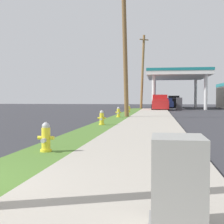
{
  "coord_description": "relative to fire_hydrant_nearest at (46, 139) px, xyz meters",
  "views": [
    {
      "loc": [
        3.5,
        -3.83,
        1.44
      ],
      "look_at": [
        0.96,
        13.43,
        0.71
      ],
      "focal_mm": 50.35,
      "sensor_mm": 36.0,
      "label": 1
    }
  ],
  "objects": [
    {
      "name": "car_navy_by_near_pump",
      "position": [
        4.09,
        43.31,
        0.28
      ],
      "size": [
        2.21,
        4.61,
        1.57
      ],
      "color": "navy",
      "rests_on": "ground"
    },
    {
      "name": "fire_hydrant_nearest",
      "position": [
        0.0,
        0.0,
        0.0
      ],
      "size": [
        0.42,
        0.38,
        0.74
      ],
      "color": "yellow",
      "rests_on": "grass_verge"
    },
    {
      "name": "fire_hydrant_third",
      "position": [
        -0.05,
        14.91,
        0.0
      ],
      "size": [
        0.42,
        0.37,
        0.74
      ],
      "color": "yellow",
      "rests_on": "grass_verge"
    },
    {
      "name": "utility_pole_midground",
      "position": [
        0.34,
        15.58,
        4.9
      ],
      "size": [
        0.99,
        1.15,
        10.29
      ],
      "color": "brown",
      "rests_on": "grass_verge"
    },
    {
      "name": "utility_cabinet",
      "position": [
        2.97,
        -4.35,
        0.11
      ],
      "size": [
        0.57,
        0.68,
        0.95
      ],
      "color": "slate",
      "rests_on": "sidewalk_slab"
    },
    {
      "name": "truck_black_on_apron",
      "position": [
        5.45,
        47.11,
        0.47
      ],
      "size": [
        2.17,
        5.42,
        1.97
      ],
      "color": "black",
      "rests_on": "ground"
    },
    {
      "name": "fire_hydrant_fourth",
      "position": [
        -0.05,
        23.09,
        0.0
      ],
      "size": [
        0.42,
        0.37,
        0.74
      ],
      "color": "yellow",
      "rests_on": "grass_verge"
    },
    {
      "name": "utility_pole_background",
      "position": [
        0.65,
        35.64,
        4.75
      ],
      "size": [
        1.22,
        0.92,
        9.99
      ],
      "color": "olive",
      "rests_on": "grass_verge"
    },
    {
      "name": "fire_hydrant_second",
      "position": [
        -0.05,
        8.13,
        0.0
      ],
      "size": [
        0.42,
        0.38,
        0.74
      ],
      "color": "yellow",
      "rests_on": "grass_verge"
    },
    {
      "name": "truck_red_at_forecourt",
      "position": [
        3.01,
        32.64,
        0.47
      ],
      "size": [
        2.19,
        5.43,
        1.97
      ],
      "color": "red",
      "rests_on": "ground"
    },
    {
      "name": "sidewalk_slab",
      "position": [
        2.27,
        -3.65,
        -0.39
      ],
      "size": [
        3.2,
        80.0,
        0.12
      ],
      "primitive_type": "cube",
      "color": "#A8A093",
      "rests_on": "ground"
    }
  ]
}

